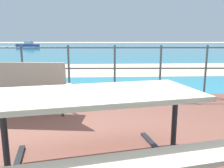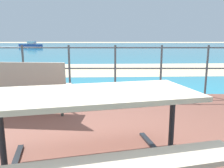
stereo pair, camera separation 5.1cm
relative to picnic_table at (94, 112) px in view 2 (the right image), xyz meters
The scene contains 8 objects.
ground_plane 0.88m from the picnic_table, 67.34° to the left, with size 240.00×240.00×0.00m, color beige.
patio_paving 0.86m from the picnic_table, 67.34° to the left, with size 6.40×5.20×0.06m, color brown.
sea_water 40.54m from the picnic_table, 89.68° to the left, with size 90.00×90.00×0.01m, color teal.
beach_strip 7.93m from the picnic_table, 88.38° to the left, with size 54.00×4.24×0.01m, color beige.
picnic_table is the anchor object (origin of this frame).
park_bench 2.19m from the picnic_table, 126.21° to the left, with size 1.50×0.53×0.87m.
railing_fence 2.99m from the picnic_table, 85.71° to the left, with size 5.94×0.04×1.10m.
boat_mid 38.53m from the picnic_table, 110.45° to the left, with size 4.86×3.15×1.03m.
Camera 2 is at (-0.07, -2.36, 1.27)m, focal length 36.11 mm.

